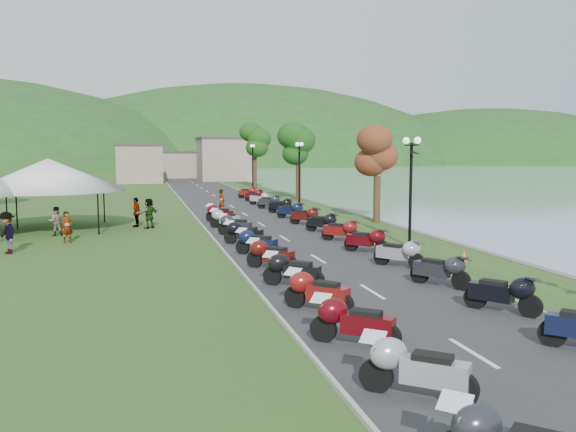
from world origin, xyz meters
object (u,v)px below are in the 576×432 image
pedestrian_b (57,236)px  pedestrian_c (8,254)px  vendor_tent_main (49,194)px  pedestrian_a (68,243)px

pedestrian_b → pedestrian_c: pedestrian_c is taller
vendor_tent_main → pedestrian_a: size_ratio=3.63×
vendor_tent_main → pedestrian_b: size_ratio=3.66×
pedestrian_a → pedestrian_c: 3.43m
pedestrian_c → vendor_tent_main: bearing=144.0°
vendor_tent_main → pedestrian_a: bearing=-74.6°
vendor_tent_main → pedestrian_b: 3.45m
pedestrian_a → pedestrian_c: (-2.18, -2.65, 0.00)m
pedestrian_b → pedestrian_c: 5.56m
pedestrian_a → vendor_tent_main: bearing=77.6°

